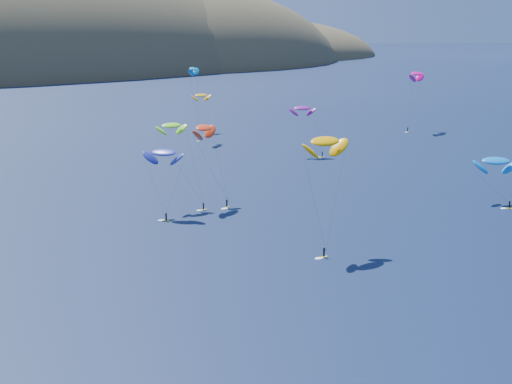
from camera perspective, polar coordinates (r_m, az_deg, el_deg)
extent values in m
ellipsoid|color=#3D3526|center=(645.86, -6.44, 9.35)|extent=(320.00, 220.00, 156.00)
ellipsoid|color=#3D3526|center=(736.29, 0.96, 10.39)|extent=(240.00, 180.00, 84.00)
cube|color=#FFF81C|center=(141.11, 5.45, -5.20)|extent=(1.64, 0.63, 0.09)
cylinder|color=black|center=(140.77, 5.46, -4.81)|extent=(0.38, 0.38, 1.72)
sphere|color=#8C6047|center=(140.45, 5.47, -4.43)|extent=(0.29, 0.29, 0.29)
ellipsoid|color=#EBA000|center=(142.47, 5.55, 4.07)|extent=(11.23, 6.08, 6.01)
cube|color=#FFF81C|center=(173.27, -4.22, -1.43)|extent=(1.43, 0.49, 0.08)
cylinder|color=black|center=(173.03, -4.23, -1.14)|extent=(0.33, 0.33, 1.51)
sphere|color=#8C6047|center=(172.80, -4.24, -0.86)|extent=(0.25, 0.25, 0.25)
ellipsoid|color=#74E821|center=(175.99, -6.79, 5.32)|extent=(7.77, 3.97, 4.23)
cube|color=#FFF81C|center=(264.43, -4.60, 4.11)|extent=(1.21, 1.24, 0.07)
cylinder|color=black|center=(264.28, -4.60, 4.29)|extent=(0.32, 0.32, 1.44)
sphere|color=#8C6047|center=(264.13, -4.61, 4.47)|extent=(0.24, 0.24, 0.24)
ellipsoid|color=#0073B8|center=(264.91, -5.03, 9.79)|extent=(8.40, 8.54, 4.56)
cube|color=#FFF81C|center=(184.59, 19.59, -1.25)|extent=(1.59, 1.24, 0.09)
cylinder|color=black|center=(184.34, 19.61, -0.95)|extent=(0.37, 0.37, 1.70)
sphere|color=#8C6047|center=(184.09, 19.64, -0.65)|extent=(0.29, 0.29, 0.29)
ellipsoid|color=blue|center=(188.64, 18.65, 2.38)|extent=(11.78, 10.00, 6.01)
cube|color=#FFF81C|center=(235.44, 5.31, 2.81)|extent=(1.52, 1.07, 0.08)
cylinder|color=black|center=(235.25, 5.32, 3.03)|extent=(0.35, 0.35, 1.59)
sphere|color=#8C6047|center=(235.07, 5.32, 3.26)|extent=(0.27, 0.27, 0.27)
ellipsoid|color=#7B0E80|center=(237.12, 3.73, 6.72)|extent=(9.36, 7.41, 4.74)
cube|color=#FFF81C|center=(289.19, 12.02, 4.73)|extent=(1.53, 0.99, 0.08)
cylinder|color=black|center=(289.04, 12.03, 4.92)|extent=(0.35, 0.35, 1.59)
sphere|color=#8C6047|center=(288.89, 12.04, 5.10)|extent=(0.27, 0.27, 0.27)
ellipsoid|color=#DF0288|center=(293.46, 12.72, 9.22)|extent=(11.53, 8.66, 5.84)
cube|color=#FFF81C|center=(175.07, -2.35, -1.23)|extent=(1.60, 1.34, 0.09)
cylinder|color=black|center=(174.79, -2.35, -0.91)|extent=(0.38, 0.38, 1.74)
sphere|color=#8C6047|center=(174.53, -2.36, -0.58)|extent=(0.29, 0.29, 0.29)
ellipsoid|color=red|center=(176.55, -4.20, 5.16)|extent=(10.10, 8.98, 5.20)
cube|color=#FFF81C|center=(165.26, -7.19, -2.29)|extent=(1.38, 1.37, 0.08)
cylinder|color=black|center=(164.99, -7.20, -1.98)|extent=(0.35, 0.35, 1.61)
sphere|color=#8C6047|center=(164.73, -7.21, -1.66)|extent=(0.27, 0.27, 0.27)
ellipsoid|color=#232C98|center=(168.43, -7.41, 3.16)|extent=(9.97, 9.91, 5.35)
cube|color=#FFF81C|center=(275.59, -3.91, 4.55)|extent=(1.31, 0.55, 0.07)
cylinder|color=black|center=(275.46, -3.91, 4.71)|extent=(0.30, 0.30, 1.36)
sphere|color=#8C6047|center=(275.33, -3.92, 4.87)|extent=(0.23, 0.23, 0.23)
ellipsoid|color=#E7A00A|center=(283.17, -4.41, 7.73)|extent=(8.02, 4.62, 4.23)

